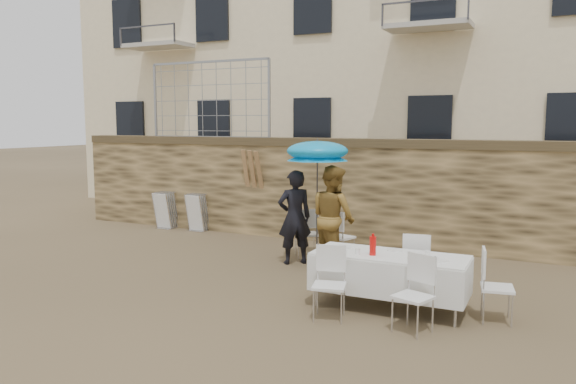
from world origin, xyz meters
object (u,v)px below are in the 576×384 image
at_px(umbrella, 317,155).
at_px(chair_stack_right, 200,211).
at_px(woman_dress, 333,217).
at_px(chair_stack_left, 170,209).
at_px(table_chair_back, 417,264).
at_px(table_chair_side, 497,286).
at_px(couple_chair_right, 341,236).
at_px(table_chair_front_left, 329,284).
at_px(soda_bottle, 373,246).
at_px(couple_chair_left, 307,233).
at_px(banquet_table, 390,257).
at_px(table_chair_front_right, 413,295).
at_px(man_suit, 295,217).

bearing_deg(umbrella, chair_stack_right, 154.13).
relative_size(woman_dress, chair_stack_left, 2.00).
bearing_deg(table_chair_back, umbrella, -35.84).
height_order(table_chair_side, chair_stack_right, table_chair_side).
bearing_deg(couple_chair_right, table_chair_front_left, 124.54).
relative_size(soda_bottle, chair_stack_left, 0.28).
distance_m(couple_chair_left, couple_chair_right, 0.70).
distance_m(banquet_table, soda_bottle, 0.30).
relative_size(umbrella, table_chair_front_right, 2.21).
bearing_deg(couple_chair_left, couple_chair_right, 146.46).
bearing_deg(table_chair_front_right, woman_dress, 148.66).
xyz_separation_m(woman_dress, table_chair_side, (2.89, -1.63, -0.44)).
bearing_deg(couple_chair_right, chair_stack_right, -1.51).
bearing_deg(table_chair_front_right, banquet_table, 143.56).
distance_m(table_chair_front_left, table_chair_back, 1.74).
bearing_deg(umbrella, table_chair_front_left, -64.26).
xyz_separation_m(couple_chair_right, table_chair_front_left, (0.94, -3.03, 0.00)).
bearing_deg(umbrella, woman_dress, -15.95).
relative_size(man_suit, soda_bottle, 6.64).
bearing_deg(chair_stack_left, chair_stack_right, 0.00).
bearing_deg(couple_chair_right, chair_stack_left, 1.69).
relative_size(umbrella, chair_stack_left, 2.31).
relative_size(soda_bottle, chair_stack_right, 0.28).
xyz_separation_m(man_suit, table_chair_back, (2.44, -0.93, -0.38)).
bearing_deg(table_chair_front_left, table_chair_front_right, -14.03).
relative_size(soda_bottle, table_chair_side, 0.27).
height_order(woman_dress, chair_stack_right, woman_dress).
bearing_deg(table_chair_front_left, table_chair_side, 8.99).
distance_m(couple_chair_right, table_chair_side, 3.66).
xyz_separation_m(woman_dress, umbrella, (-0.35, 0.10, 1.09)).
bearing_deg(umbrella, table_chair_back, -26.76).
bearing_deg(banquet_table, table_chair_back, 75.96).
height_order(banquet_table, table_chair_front_left, table_chair_front_left).
bearing_deg(soda_bottle, woman_dress, 124.54).
xyz_separation_m(man_suit, table_chair_front_left, (1.64, -2.48, -0.38)).
bearing_deg(woman_dress, man_suit, 33.97).
xyz_separation_m(banquet_table, table_chair_back, (0.20, 0.80, -0.25)).
height_order(table_chair_front_left, chair_stack_left, table_chair_front_left).
bearing_deg(table_chair_back, woman_dress, -37.87).
relative_size(man_suit, table_chair_front_left, 1.80).
bearing_deg(umbrella, couple_chair_right, 56.31).
height_order(umbrella, chair_stack_right, umbrella).
xyz_separation_m(table_chair_front_right, table_chair_side, (0.90, 0.85, 0.00)).
height_order(table_chair_front_left, table_chair_side, same).
height_order(man_suit, table_chair_front_left, man_suit).
relative_size(couple_chair_right, table_chair_front_right, 1.00).
bearing_deg(woman_dress, table_chair_side, -175.42).
distance_m(man_suit, soda_bottle, 2.78).
bearing_deg(table_chair_front_left, banquet_table, 37.31).
height_order(umbrella, soda_bottle, umbrella).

